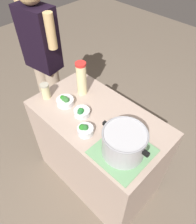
{
  "coord_description": "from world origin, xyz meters",
  "views": [
    {
      "loc": [
        -0.76,
        0.77,
        2.08
      ],
      "look_at": [
        0.0,
        0.0,
        0.95
      ],
      "focal_mm": 34.12,
      "sensor_mm": 36.0,
      "label": 1
    }
  ],
  "objects_px": {
    "lemonade_pitcher": "(81,78)",
    "broccoli_bowl_back": "(65,101)",
    "mason_jar": "(45,91)",
    "broccoli_bowl_front": "(82,112)",
    "cooking_pot": "(124,142)",
    "broccoli_bowl_center": "(85,130)",
    "person_cook": "(44,62)"
  },
  "relations": [
    {
      "from": "lemonade_pitcher",
      "to": "broccoli_bowl_back",
      "type": "relative_size",
      "value": 2.09
    },
    {
      "from": "mason_jar",
      "to": "broccoli_bowl_front",
      "type": "relative_size",
      "value": 1.07
    },
    {
      "from": "mason_jar",
      "to": "cooking_pot",
      "type": "bearing_deg",
      "value": -177.76
    },
    {
      "from": "broccoli_bowl_center",
      "to": "broccoli_bowl_back",
      "type": "distance_m",
      "value": 0.34
    },
    {
      "from": "cooking_pot",
      "to": "broccoli_bowl_front",
      "type": "bearing_deg",
      "value": -4.81
    },
    {
      "from": "mason_jar",
      "to": "broccoli_bowl_front",
      "type": "distance_m",
      "value": 0.36
    },
    {
      "from": "cooking_pot",
      "to": "lemonade_pitcher",
      "type": "relative_size",
      "value": 1.21
    },
    {
      "from": "mason_jar",
      "to": "broccoli_bowl_center",
      "type": "height_order",
      "value": "mason_jar"
    },
    {
      "from": "cooking_pot",
      "to": "broccoli_bowl_front",
      "type": "distance_m",
      "value": 0.44
    },
    {
      "from": "broccoli_bowl_center",
      "to": "broccoli_bowl_back",
      "type": "xyz_separation_m",
      "value": [
        0.33,
        -0.09,
        -0.0
      ]
    },
    {
      "from": "cooking_pot",
      "to": "broccoli_bowl_center",
      "type": "bearing_deg",
      "value": 12.52
    },
    {
      "from": "lemonade_pitcher",
      "to": "broccoli_bowl_back",
      "type": "height_order",
      "value": "lemonade_pitcher"
    },
    {
      "from": "cooking_pot",
      "to": "broccoli_bowl_front",
      "type": "relative_size",
      "value": 2.87
    },
    {
      "from": "cooking_pot",
      "to": "broccoli_bowl_back",
      "type": "xyz_separation_m",
      "value": [
        0.61,
        -0.03,
        -0.07
      ]
    },
    {
      "from": "cooking_pot",
      "to": "broccoli_bowl_center",
      "type": "distance_m",
      "value": 0.3
    },
    {
      "from": "broccoli_bowl_center",
      "to": "person_cook",
      "type": "distance_m",
      "value": 0.99
    },
    {
      "from": "lemonade_pitcher",
      "to": "person_cook",
      "type": "height_order",
      "value": "person_cook"
    },
    {
      "from": "broccoli_bowl_front",
      "to": "broccoli_bowl_back",
      "type": "height_order",
      "value": "broccoli_bowl_back"
    },
    {
      "from": "lemonade_pitcher",
      "to": "broccoli_bowl_back",
      "type": "bearing_deg",
      "value": 92.11
    },
    {
      "from": "broccoli_bowl_front",
      "to": "broccoli_bowl_back",
      "type": "bearing_deg",
      "value": 3.27
    },
    {
      "from": "cooking_pot",
      "to": "mason_jar",
      "type": "bearing_deg",
      "value": 2.24
    },
    {
      "from": "broccoli_bowl_back",
      "to": "cooking_pot",
      "type": "bearing_deg",
      "value": 177.55
    },
    {
      "from": "person_cook",
      "to": "broccoli_bowl_back",
      "type": "bearing_deg",
      "value": 159.59
    },
    {
      "from": "mason_jar",
      "to": "person_cook",
      "type": "xyz_separation_m",
      "value": [
        0.44,
        -0.28,
        -0.06
      ]
    },
    {
      "from": "broccoli_bowl_front",
      "to": "broccoli_bowl_back",
      "type": "distance_m",
      "value": 0.18
    },
    {
      "from": "broccoli_bowl_front",
      "to": "person_cook",
      "type": "distance_m",
      "value": 0.82
    },
    {
      "from": "broccoli_bowl_center",
      "to": "person_cook",
      "type": "relative_size",
      "value": 0.07
    },
    {
      "from": "broccoli_bowl_front",
      "to": "person_cook",
      "type": "xyz_separation_m",
      "value": [
        0.79,
        -0.22,
        -0.02
      ]
    },
    {
      "from": "lemonade_pitcher",
      "to": "broccoli_bowl_center",
      "type": "bearing_deg",
      "value": 140.12
    },
    {
      "from": "lemonade_pitcher",
      "to": "person_cook",
      "type": "distance_m",
      "value": 0.62
    },
    {
      "from": "cooking_pot",
      "to": "person_cook",
      "type": "bearing_deg",
      "value": -11.7
    },
    {
      "from": "broccoli_bowl_back",
      "to": "broccoli_bowl_center",
      "type": "bearing_deg",
      "value": 164.57
    }
  ]
}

